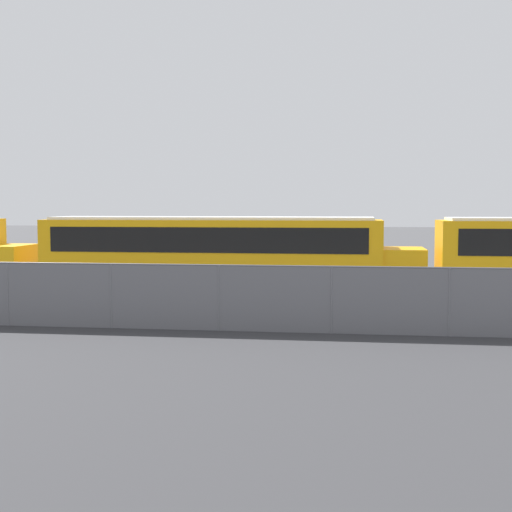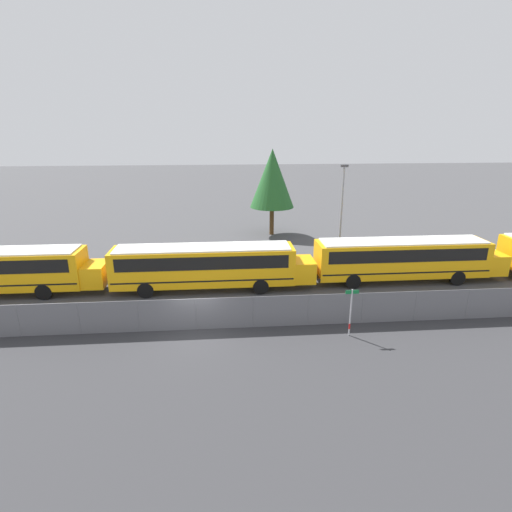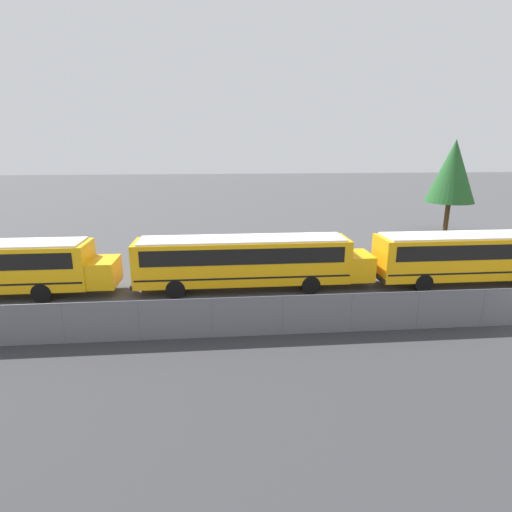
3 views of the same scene
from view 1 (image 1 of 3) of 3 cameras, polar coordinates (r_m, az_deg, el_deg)
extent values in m
cylinder|color=slate|center=(21.63, -19.23, -2.91)|extent=(0.07, 0.07, 1.81)
cylinder|color=slate|center=(20.41, -11.50, -3.17)|extent=(0.07, 0.07, 1.81)
cylinder|color=slate|center=(19.61, -2.98, -3.39)|extent=(0.07, 0.07, 1.81)
cylinder|color=slate|center=(19.27, 6.06, -3.53)|extent=(0.07, 0.07, 1.81)
cylinder|color=slate|center=(19.42, 15.19, -3.60)|extent=(0.07, 0.07, 1.81)
cube|color=#EDA80F|center=(28.22, -19.09, -0.63)|extent=(1.45, 2.21, 1.46)
cube|color=orange|center=(25.57, -3.55, 0.21)|extent=(12.05, 2.40, 2.43)
cube|color=black|center=(25.54, -3.56, 1.40)|extent=(11.08, 2.44, 0.87)
cube|color=black|center=(25.63, -3.55, -1.31)|extent=(11.81, 2.43, 0.10)
cube|color=orange|center=(25.15, 11.69, -1.04)|extent=(1.45, 2.21, 1.46)
cube|color=black|center=(27.52, -16.04, -1.89)|extent=(0.12, 2.40, 0.24)
cube|color=silver|center=(25.52, -3.57, 3.04)|extent=(11.45, 2.16, 0.10)
cylinder|color=black|center=(26.28, 4.94, -2.35)|extent=(1.05, 0.28, 1.05)
cylinder|color=black|center=(24.14, 4.68, -2.91)|extent=(1.05, 0.28, 1.05)
cylinder|color=black|center=(27.69, -10.70, -2.08)|extent=(1.05, 0.28, 1.05)
cylinder|color=black|center=(25.66, -12.24, -2.58)|extent=(1.05, 0.28, 1.05)
cube|color=black|center=(25.05, 14.22, -2.43)|extent=(0.12, 2.40, 0.24)
cylinder|color=black|center=(26.48, 19.00, -2.51)|extent=(1.05, 0.28, 1.05)
camera|label=2|loc=(12.51, 104.32, 33.97)|focal=28.00mm
camera|label=3|loc=(8.47, -57.15, 35.77)|focal=28.00mm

